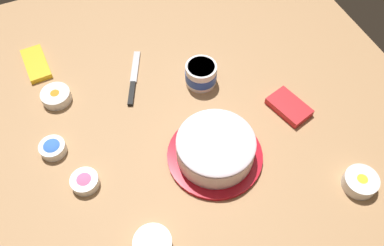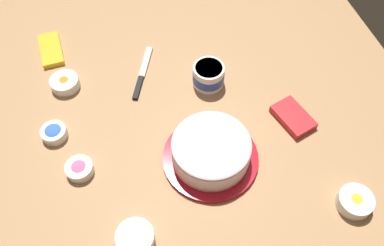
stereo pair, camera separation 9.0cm
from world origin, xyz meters
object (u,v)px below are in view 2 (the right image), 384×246
at_px(sprinkle_bowl_orange, 65,83).
at_px(frosted_cake, 211,151).
at_px(sprinkle_bowl_blue, 54,133).
at_px(sprinkle_bowl_pink, 79,169).
at_px(sprinkle_bowl_yellow, 355,201).
at_px(candy_box_upper, 51,50).
at_px(spreading_knife, 141,77).
at_px(frosting_tub, 208,75).
at_px(sprinkle_bowl_green, 135,238).
at_px(candy_box_lower, 293,117).

bearing_deg(sprinkle_bowl_orange, frosted_cake, 44.01).
distance_m(frosted_cake, sprinkle_bowl_blue, 0.48).
distance_m(sprinkle_bowl_pink, sprinkle_bowl_yellow, 0.78).
bearing_deg(candy_box_upper, spreading_knife, 50.82).
distance_m(frosting_tub, sprinkle_bowl_green, 0.58).
bearing_deg(candy_box_upper, sprinkle_bowl_blue, -5.94).
distance_m(spreading_knife, sprinkle_bowl_orange, 0.25).
relative_size(spreading_knife, sprinkle_bowl_blue, 2.86).
bearing_deg(sprinkle_bowl_blue, frosted_cake, 64.51).
bearing_deg(sprinkle_bowl_yellow, sprinkle_bowl_blue, -120.27).
xyz_separation_m(frosted_cake, candy_box_upper, (-0.57, -0.42, -0.04)).
height_order(spreading_knife, sprinkle_bowl_yellow, sprinkle_bowl_yellow).
distance_m(frosting_tub, spreading_knife, 0.23).
bearing_deg(candy_box_lower, frosted_cake, -93.53).
bearing_deg(sprinkle_bowl_pink, sprinkle_bowl_orange, -178.69).
xyz_separation_m(spreading_knife, sprinkle_bowl_pink, (0.30, -0.24, 0.01)).
bearing_deg(frosted_cake, sprinkle_bowl_orange, -135.99).
distance_m(sprinkle_bowl_blue, candy_box_lower, 0.74).
relative_size(frosting_tub, sprinkle_bowl_pink, 1.32).
bearing_deg(sprinkle_bowl_yellow, sprinkle_bowl_pink, -113.30).
height_order(sprinkle_bowl_orange, sprinkle_bowl_blue, sprinkle_bowl_blue).
bearing_deg(sprinkle_bowl_blue, candy_box_upper, 177.05).
bearing_deg(frosted_cake, frosting_tub, 164.33).
height_order(sprinkle_bowl_green, sprinkle_bowl_orange, sprinkle_bowl_green).
height_order(frosted_cake, frosting_tub, frosted_cake).
xyz_separation_m(candy_box_lower, candy_box_upper, (-0.51, -0.71, -0.00)).
xyz_separation_m(sprinkle_bowl_pink, candy_box_lower, (-0.00, 0.67, -0.00)).
height_order(spreading_knife, candy_box_upper, candy_box_upper).
bearing_deg(spreading_knife, sprinkle_bowl_orange, -97.30).
height_order(frosted_cake, spreading_knife, frosted_cake).
distance_m(spreading_knife, candy_box_lower, 0.52).
bearing_deg(candy_box_lower, candy_box_upper, -141.89).
relative_size(frosting_tub, sprinkle_bowl_yellow, 1.09).
height_order(spreading_knife, candy_box_lower, candy_box_lower).
bearing_deg(sprinkle_bowl_green, spreading_knife, 166.87).
distance_m(frosted_cake, frosting_tub, 0.29).
xyz_separation_m(frosted_cake, sprinkle_bowl_blue, (-0.21, -0.44, -0.03)).
height_order(frosted_cake, sprinkle_bowl_blue, frosted_cake).
relative_size(candy_box_lower, candy_box_upper, 0.85).
distance_m(frosted_cake, sprinkle_bowl_orange, 0.55).
distance_m(sprinkle_bowl_green, sprinkle_bowl_yellow, 0.60).
xyz_separation_m(frosted_cake, sprinkle_bowl_yellow, (0.24, 0.34, -0.03)).
relative_size(sprinkle_bowl_pink, sprinkle_bowl_blue, 1.03).
xyz_separation_m(frosted_cake, candy_box_lower, (-0.07, 0.29, -0.03)).
height_order(sprinkle_bowl_blue, candy_box_lower, sprinkle_bowl_blue).
bearing_deg(sprinkle_bowl_pink, candy_box_lower, 90.28).
relative_size(sprinkle_bowl_yellow, candy_box_upper, 0.61).
height_order(frosting_tub, sprinkle_bowl_blue, frosting_tub).
distance_m(sprinkle_bowl_pink, sprinkle_bowl_blue, 0.16).
bearing_deg(sprinkle_bowl_green, sprinkle_bowl_yellow, 84.02).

